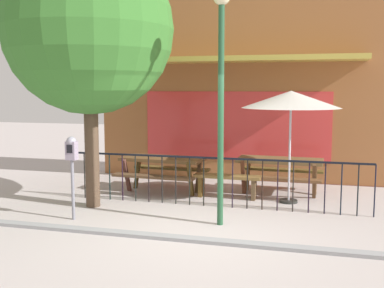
{
  "coord_description": "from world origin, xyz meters",
  "views": [
    {
      "loc": [
        1.94,
        -6.94,
        2.29
      ],
      "look_at": [
        -0.48,
        2.1,
        1.16
      ],
      "focal_mm": 43.62,
      "sensor_mm": 36.0,
      "label": 1
    }
  ],
  "objects_px": {
    "parking_meter_near": "(72,156)",
    "street_lamp": "(221,73)",
    "patio_umbrella": "(291,100)",
    "street_tree": "(89,30)",
    "picnic_table_right": "(280,166)",
    "patio_bench": "(227,181)",
    "picnic_table_left": "(163,165)"
  },
  "relations": [
    {
      "from": "parking_meter_near",
      "to": "street_lamp",
      "type": "xyz_separation_m",
      "value": [
        2.53,
        0.36,
        1.41
      ]
    },
    {
      "from": "patio_umbrella",
      "to": "parking_meter_near",
      "type": "bearing_deg",
      "value": -147.97
    },
    {
      "from": "street_tree",
      "to": "patio_umbrella",
      "type": "bearing_deg",
      "value": 19.62
    },
    {
      "from": "parking_meter_near",
      "to": "street_lamp",
      "type": "height_order",
      "value": "street_lamp"
    },
    {
      "from": "picnic_table_right",
      "to": "patio_bench",
      "type": "relative_size",
      "value": 1.32
    },
    {
      "from": "picnic_table_left",
      "to": "street_lamp",
      "type": "xyz_separation_m",
      "value": [
        1.72,
        -2.11,
        1.92
      ]
    },
    {
      "from": "picnic_table_left",
      "to": "street_tree",
      "type": "distance_m",
      "value": 3.28
    },
    {
      "from": "picnic_table_left",
      "to": "patio_bench",
      "type": "bearing_deg",
      "value": -6.71
    },
    {
      "from": "parking_meter_near",
      "to": "patio_bench",
      "type": "bearing_deg",
      "value": 45.12
    },
    {
      "from": "picnic_table_right",
      "to": "parking_meter_near",
      "type": "bearing_deg",
      "value": -138.66
    },
    {
      "from": "patio_bench",
      "to": "street_tree",
      "type": "xyz_separation_m",
      "value": [
        -2.38,
        -1.38,
        3.0
      ]
    },
    {
      "from": "picnic_table_left",
      "to": "parking_meter_near",
      "type": "relative_size",
      "value": 1.29
    },
    {
      "from": "patio_bench",
      "to": "parking_meter_near",
      "type": "height_order",
      "value": "parking_meter_near"
    },
    {
      "from": "patio_bench",
      "to": "picnic_table_right",
      "type": "bearing_deg",
      "value": 31.09
    },
    {
      "from": "picnic_table_left",
      "to": "street_tree",
      "type": "bearing_deg",
      "value": -120.29
    },
    {
      "from": "picnic_table_right",
      "to": "street_lamp",
      "type": "xyz_separation_m",
      "value": [
        -0.78,
        -2.56,
        1.92
      ]
    },
    {
      "from": "patio_umbrella",
      "to": "street_tree",
      "type": "bearing_deg",
      "value": -160.38
    },
    {
      "from": "picnic_table_left",
      "to": "patio_umbrella",
      "type": "height_order",
      "value": "patio_umbrella"
    },
    {
      "from": "patio_umbrella",
      "to": "street_lamp",
      "type": "relative_size",
      "value": 0.58
    },
    {
      "from": "picnic_table_left",
      "to": "patio_bench",
      "type": "distance_m",
      "value": 1.51
    },
    {
      "from": "picnic_table_right",
      "to": "patio_umbrella",
      "type": "relative_size",
      "value": 0.83
    },
    {
      "from": "patio_bench",
      "to": "street_lamp",
      "type": "xyz_separation_m",
      "value": [
        0.24,
        -1.94,
        2.18
      ]
    },
    {
      "from": "patio_umbrella",
      "to": "patio_bench",
      "type": "distance_m",
      "value": 2.12
    },
    {
      "from": "patio_umbrella",
      "to": "street_lamp",
      "type": "distance_m",
      "value": 2.18
    },
    {
      "from": "picnic_table_right",
      "to": "patio_umbrella",
      "type": "height_order",
      "value": "patio_umbrella"
    },
    {
      "from": "picnic_table_left",
      "to": "picnic_table_right",
      "type": "distance_m",
      "value": 2.55
    },
    {
      "from": "patio_bench",
      "to": "parking_meter_near",
      "type": "distance_m",
      "value": 3.34
    },
    {
      "from": "patio_umbrella",
      "to": "parking_meter_near",
      "type": "relative_size",
      "value": 1.53
    },
    {
      "from": "picnic_table_right",
      "to": "street_lamp",
      "type": "relative_size",
      "value": 0.48
    },
    {
      "from": "patio_bench",
      "to": "street_lamp",
      "type": "height_order",
      "value": "street_lamp"
    },
    {
      "from": "parking_meter_near",
      "to": "street_tree",
      "type": "xyz_separation_m",
      "value": [
        -0.09,
        0.92,
        2.23
      ]
    },
    {
      "from": "picnic_table_right",
      "to": "street_tree",
      "type": "relative_size",
      "value": 0.37
    }
  ]
}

